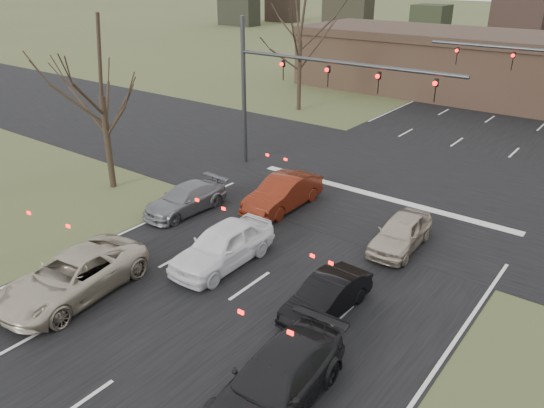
{
  "coord_description": "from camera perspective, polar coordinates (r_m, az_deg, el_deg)",
  "views": [
    {
      "loc": [
        10.19,
        -9.19,
        10.32
      ],
      "look_at": [
        -0.97,
        5.59,
        2.0
      ],
      "focal_mm": 35.0,
      "sensor_mm": 36.0,
      "label": 1
    }
  ],
  "objects": [
    {
      "name": "car_charcoal_sedan",
      "position": [
        14.17,
        0.46,
        -18.5
      ],
      "size": [
        2.25,
        4.99,
        1.42
      ],
      "primitive_type": "imported",
      "rotation": [
        0.0,
        0.0,
        0.05
      ],
      "color": "black",
      "rests_on": "ground"
    },
    {
      "name": "car_silver_ahead",
      "position": [
        21.67,
        13.69,
        -3.01
      ],
      "size": [
        1.77,
        3.98,
        1.33
      ],
      "primitive_type": "imported",
      "rotation": [
        0.0,
        0.0,
        0.05
      ],
      "color": "#BAAC96",
      "rests_on": "ground"
    },
    {
      "name": "tree_left_near",
      "position": [
        26.75,
        -18.39,
        14.95
      ],
      "size": [
        5.1,
        5.1,
        8.5
      ],
      "color": "black",
      "rests_on": "ground"
    },
    {
      "name": "road_cross",
      "position": [
        28.2,
        13.22,
        2.09
      ],
      "size": [
        200.0,
        14.0,
        0.02
      ],
      "primitive_type": "cube",
      "color": "black",
      "rests_on": "ground"
    },
    {
      "name": "car_silver_suv",
      "position": [
        19.32,
        -20.63,
        -7.27
      ],
      "size": [
        3.03,
        5.57,
        1.48
      ],
      "primitive_type": "imported",
      "rotation": [
        0.0,
        0.0,
        0.11
      ],
      "color": "#BDB199",
      "rests_on": "ground"
    },
    {
      "name": "car_grey_ahead",
      "position": [
        24.52,
        -9.29,
        0.54
      ],
      "size": [
        1.95,
        4.32,
        1.23
      ],
      "primitive_type": "imported",
      "rotation": [
        0.0,
        0.0,
        -0.05
      ],
      "color": "gray",
      "rests_on": "ground"
    },
    {
      "name": "mast_arm_near",
      "position": [
        27.53,
        2.29,
        13.18
      ],
      "size": [
        12.12,
        0.24,
        8.0
      ],
      "color": "#383A3D",
      "rests_on": "ground"
    },
    {
      "name": "car_white_sedan",
      "position": [
        19.97,
        -5.32,
        -4.44
      ],
      "size": [
        1.91,
        4.64,
        1.57
      ],
      "primitive_type": "imported",
      "rotation": [
        0.0,
        0.0,
        0.01
      ],
      "color": "white",
      "rests_on": "ground"
    },
    {
      "name": "car_red_ahead",
      "position": [
        24.51,
        1.19,
        1.21
      ],
      "size": [
        1.64,
        4.58,
        1.5
      ],
      "primitive_type": "imported",
      "rotation": [
        0.0,
        0.0,
        0.01
      ],
      "color": "#611C0D",
      "rests_on": "ground"
    },
    {
      "name": "ground",
      "position": [
        17.17,
        -8.92,
        -13.1
      ],
      "size": [
        360.0,
        360.0,
        0.0
      ],
      "primitive_type": "plane",
      "color": "#47542C",
      "rests_on": "ground"
    },
    {
      "name": "tree_left_far",
      "position": [
        41.42,
        3.1,
        20.04
      ],
      "size": [
        5.7,
        5.7,
        9.5
      ],
      "color": "black",
      "rests_on": "ground"
    },
    {
      "name": "car_black_hatch",
      "position": [
        17.42,
        5.9,
        -9.83
      ],
      "size": [
        1.47,
        3.76,
        1.22
      ],
      "primitive_type": "imported",
      "rotation": [
        0.0,
        0.0,
        -0.05
      ],
      "color": "black",
      "rests_on": "ground"
    }
  ]
}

